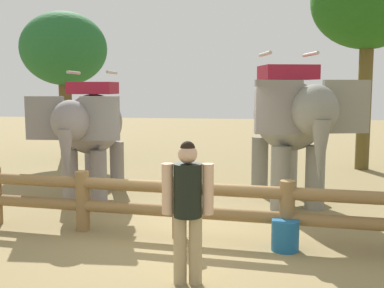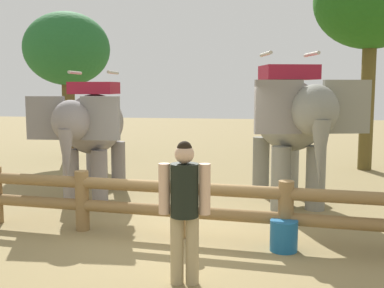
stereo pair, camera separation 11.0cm
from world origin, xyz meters
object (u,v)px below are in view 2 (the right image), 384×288
at_px(tree_back_center, 372,2).
at_px(elephant_near_left, 92,127).
at_px(tourist_woman_in_black, 185,202).
at_px(log_fence, 178,202).
at_px(tree_far_left, 67,50).
at_px(feed_bucket, 284,236).
at_px(elephant_center, 291,119).

bearing_deg(tree_back_center, elephant_near_left, -145.51).
bearing_deg(tourist_woman_in_black, tree_back_center, 66.38).
bearing_deg(elephant_near_left, log_fence, -46.82).
height_order(tree_far_left, tree_back_center, tree_back_center).
bearing_deg(feed_bucket, tree_back_center, 70.67).
distance_m(elephant_center, tourist_woman_in_black, 4.85).
distance_m(log_fence, elephant_center, 3.58).
relative_size(elephant_center, feed_bucket, 8.17).
bearing_deg(tree_back_center, feed_bucket, -109.33).
bearing_deg(tourist_woman_in_black, elephant_center, 71.65).
height_order(elephant_center, tourist_woman_in_black, elephant_center).
xyz_separation_m(log_fence, elephant_near_left, (-2.46, 2.62, 1.00)).
relative_size(tree_far_left, feed_bucket, 10.77).
xyz_separation_m(elephant_near_left, feed_bucket, (4.16, -2.97, -1.37)).
height_order(tourist_woman_in_black, feed_bucket, tourist_woman_in_black).
height_order(elephant_center, tree_far_left, tree_far_left).
xyz_separation_m(elephant_center, tree_far_left, (-7.42, 5.54, 1.95)).
relative_size(log_fence, tree_far_left, 1.41).
xyz_separation_m(elephant_center, feed_bucket, (-0.22, -3.12, -1.58)).
height_order(elephant_near_left, tree_far_left, tree_far_left).
height_order(tourist_woman_in_black, tree_far_left, tree_far_left).
bearing_deg(log_fence, tree_back_center, 59.02).
relative_size(elephant_center, tourist_woman_in_black, 2.11).
bearing_deg(feed_bucket, tourist_woman_in_black, -132.04).
distance_m(elephant_near_left, elephant_center, 4.39).
distance_m(tree_far_left, feed_bucket, 11.80).
bearing_deg(tree_far_left, tourist_woman_in_black, -59.65).
relative_size(elephant_near_left, elephant_center, 0.86).
height_order(tree_far_left, feed_bucket, tree_far_left).
xyz_separation_m(elephant_near_left, tree_far_left, (-3.04, 5.69, 2.17)).
bearing_deg(feed_bucket, elephant_center, 86.01).
distance_m(tourist_woman_in_black, feed_bucket, 2.10).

